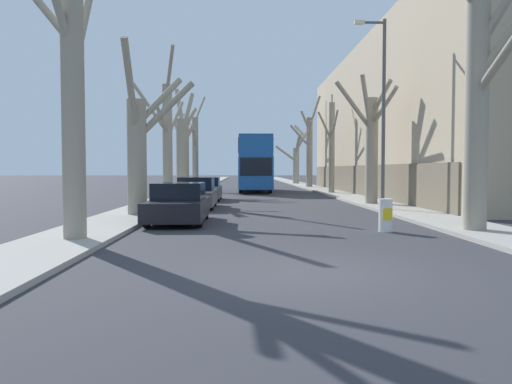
# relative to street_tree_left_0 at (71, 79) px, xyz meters

# --- Properties ---
(ground_plane) EXTENTS (300.00, 300.00, 0.00)m
(ground_plane) POSITION_rel_street_tree_left_0_xyz_m (5.53, -3.83, -4.09)
(ground_plane) COLOR #333338
(sidewalk_left) EXTENTS (2.26, 120.00, 0.12)m
(sidewalk_left) POSITION_rel_street_tree_left_0_xyz_m (-0.17, 46.17, -4.03)
(sidewalk_left) COLOR #A39E93
(sidewalk_left) RESTS_ON ground
(sidewalk_right) EXTENTS (2.26, 120.00, 0.12)m
(sidewalk_right) POSITION_rel_street_tree_left_0_xyz_m (11.23, 46.17, -4.03)
(sidewalk_right) COLOR #A39E93
(sidewalk_right) RESTS_ON ground
(building_facade_right) EXTENTS (10.08, 36.23, 10.63)m
(building_facade_right) POSITION_rel_street_tree_left_0_xyz_m (17.35, 23.40, 1.22)
(building_facade_right) COLOR tan
(building_facade_right) RESTS_ON ground
(street_tree_left_0) EXTENTS (1.84, 2.96, 8.98)m
(street_tree_left_0) POSITION_rel_street_tree_left_0_xyz_m (0.00, 0.00, 0.00)
(street_tree_left_0) COLOR gray
(street_tree_left_0) RESTS_ON ground
(street_tree_left_1) EXTENTS (2.57, 3.53, 6.46)m
(street_tree_left_1) POSITION_rel_street_tree_left_0_xyz_m (0.31, 6.70, -1.36)
(street_tree_left_1) COLOR gray
(street_tree_left_1) RESTS_ON ground
(street_tree_left_2) EXTENTS (2.67, 3.73, 8.14)m
(street_tree_left_2) POSITION_rel_street_tree_left_0_xyz_m (0.20, 14.34, -0.52)
(street_tree_left_2) COLOR gray
(street_tree_left_2) RESTS_ON ground
(street_tree_left_3) EXTENTS (1.65, 3.52, 7.75)m
(street_tree_left_3) POSITION_rel_street_tree_left_0_xyz_m (0.05, 23.04, -0.69)
(street_tree_left_3) COLOR gray
(street_tree_left_3) RESTS_ON ground
(street_tree_left_4) EXTENTS (2.12, 3.76, 8.26)m
(street_tree_left_4) POSITION_rel_street_tree_left_0_xyz_m (0.21, 30.19, -0.55)
(street_tree_left_4) COLOR gray
(street_tree_left_4) RESTS_ON ground
(street_tree_right_0) EXTENTS (3.99, 3.71, 8.44)m
(street_tree_right_0) POSITION_rel_street_tree_left_0_xyz_m (10.93, 1.34, -0.06)
(street_tree_right_0) COLOR gray
(street_tree_right_0) RESTS_ON ground
(street_tree_right_1) EXTENTS (2.81, 2.37, 6.49)m
(street_tree_right_1) POSITION_rel_street_tree_left_0_xyz_m (10.81, 12.57, -0.89)
(street_tree_right_1) COLOR gray
(street_tree_right_1) RESTS_ON ground
(street_tree_right_2) EXTENTS (1.51, 2.90, 7.64)m
(street_tree_right_2) POSITION_rel_street_tree_left_0_xyz_m (10.94, 24.70, -0.42)
(street_tree_right_2) COLOR gray
(street_tree_right_2) RESTS_ON ground
(street_tree_right_3) EXTENTS (2.95, 3.84, 9.11)m
(street_tree_right_3) POSITION_rel_street_tree_left_0_xyz_m (10.94, 37.55, -0.04)
(street_tree_right_3) COLOR gray
(street_tree_right_3) RESTS_ON ground
(street_tree_right_4) EXTENTS (4.26, 3.46, 7.15)m
(street_tree_right_4) POSITION_rel_street_tree_left_0_xyz_m (10.91, 49.22, -1.15)
(street_tree_right_4) COLOR gray
(street_tree_right_4) RESTS_ON ground
(double_decker_bus) EXTENTS (2.63, 10.45, 4.47)m
(double_decker_bus) POSITION_rel_street_tree_left_0_xyz_m (5.25, 29.00, -1.56)
(double_decker_bus) COLOR #19519E
(double_decker_bus) RESTS_ON ground
(parked_car_0) EXTENTS (1.89, 4.33, 1.38)m
(parked_car_0) POSITION_rel_street_tree_left_0_xyz_m (2.05, 4.64, -3.43)
(parked_car_0) COLOR black
(parked_car_0) RESTS_ON ground
(parked_car_1) EXTENTS (1.80, 4.57, 1.48)m
(parked_car_1) POSITION_rel_street_tree_left_0_xyz_m (2.05, 11.26, -3.39)
(parked_car_1) COLOR #4C5156
(parked_car_1) RESTS_ON ground
(parked_car_2) EXTENTS (1.82, 4.09, 1.38)m
(parked_car_2) POSITION_rel_street_tree_left_0_xyz_m (2.05, 17.30, -3.43)
(parked_car_2) COLOR #4C5156
(parked_car_2) RESTS_ON ground
(lamp_post) EXTENTS (1.40, 0.20, 8.37)m
(lamp_post) POSITION_rel_street_tree_left_0_xyz_m (10.35, 9.15, 0.56)
(lamp_post) COLOR #4C4F54
(lamp_post) RESTS_ON ground
(traffic_bollard) EXTENTS (0.40, 0.41, 0.98)m
(traffic_bollard) POSITION_rel_street_tree_left_0_xyz_m (8.50, 1.96, -3.60)
(traffic_bollard) COLOR white
(traffic_bollard) RESTS_ON ground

